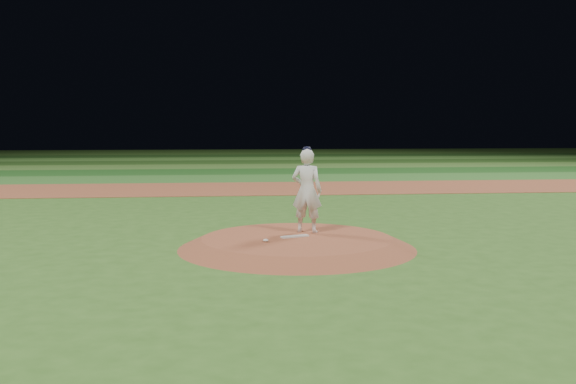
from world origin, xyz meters
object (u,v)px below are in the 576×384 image
(pitching_rubber, at_px, (295,236))
(rosin_bag, at_px, (266,240))
(pitchers_mound, at_px, (297,243))
(pitcher_on_mound, at_px, (307,190))

(pitching_rubber, relative_size, rosin_bag, 5.49)
(pitchers_mound, relative_size, pitcher_on_mound, 2.64)
(pitchers_mound, distance_m, pitcher_on_mound, 1.37)
(pitching_rubber, relative_size, pitcher_on_mound, 0.33)
(pitchers_mound, relative_size, rosin_bag, 44.39)
(rosin_bag, height_order, pitcher_on_mound, pitcher_on_mound)
(pitching_rubber, height_order, rosin_bag, rosin_bag)
(pitchers_mound, xyz_separation_m, pitching_rubber, (-0.04, 0.05, 0.14))
(pitcher_on_mound, bearing_deg, pitching_rubber, -119.97)
(rosin_bag, bearing_deg, pitching_rubber, 37.84)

